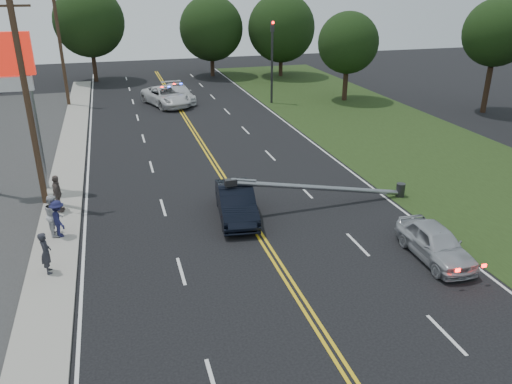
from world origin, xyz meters
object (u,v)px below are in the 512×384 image
object	(u,v)px
traffic_signal	(272,55)
bystander_d	(57,194)
utility_pole_far	(60,46)
bystander_a	(46,253)
emergency_a	(166,96)
fallen_streetlight	(330,188)
crashed_sedan	(236,203)
utility_pole_mid	(28,102)
bystander_c	(58,219)
waiting_sedan	(435,243)
pylon_sign	(0,76)
bystander_b	(54,215)
emergency_b	(178,93)

from	to	relation	value
traffic_signal	bystander_d	world-z (taller)	traffic_signal
utility_pole_far	bystander_a	bearing A→B (deg)	-88.55
emergency_a	bystander_d	size ratio (longest dim) A/B	3.24
fallen_streetlight	emergency_a	xyz separation A→B (m)	(-5.09, 23.65, -0.11)
crashed_sedan	fallen_streetlight	bearing A→B (deg)	7.41
utility_pole_mid	bystander_c	world-z (taller)	utility_pole_mid
traffic_signal	bystander_c	distance (m)	27.66
traffic_signal	fallen_streetlight	size ratio (longest dim) A/B	0.75
utility_pole_mid	waiting_sedan	bearing A→B (deg)	-32.75
traffic_signal	crashed_sedan	distance (m)	23.99
emergency_a	bystander_a	distance (m)	27.56
pylon_sign	bystander_d	distance (m)	6.32
bystander_c	crashed_sedan	bearing A→B (deg)	-110.95
utility_pole_mid	crashed_sedan	bearing A→B (deg)	-24.97
waiting_sedan	bystander_a	xyz separation A→B (m)	(-14.55, 2.97, 0.26)
bystander_a	bystander_d	bearing A→B (deg)	-9.27
utility_pole_far	fallen_streetlight	bearing A→B (deg)	-62.76
traffic_signal	utility_pole_far	distance (m)	17.97
pylon_sign	fallen_streetlight	xyz separation A→B (m)	(14.69, -6.00, -5.08)
bystander_b	fallen_streetlight	bearing A→B (deg)	-99.36
fallen_streetlight	emergency_b	distance (m)	25.02
pylon_sign	utility_pole_mid	size ratio (longest dim) A/B	0.80
fallen_streetlight	crashed_sedan	size ratio (longest dim) A/B	2.05
pylon_sign	traffic_signal	xyz separation A→B (m)	(18.80, 16.00, -1.79)
waiting_sedan	bystander_c	bearing A→B (deg)	159.57
crashed_sedan	waiting_sedan	size ratio (longest dim) A/B	1.14
utility_pole_far	waiting_sedan	bearing A→B (deg)	-64.36
utility_pole_far	bystander_a	distance (m)	29.16
traffic_signal	utility_pole_mid	size ratio (longest dim) A/B	0.70
utility_pole_mid	utility_pole_far	xyz separation A→B (m)	(0.00, 22.00, 0.00)
waiting_sedan	emergency_b	world-z (taller)	emergency_b
emergency_b	crashed_sedan	bearing A→B (deg)	-98.77
traffic_signal	utility_pole_far	xyz separation A→B (m)	(-17.50, 4.00, 0.88)
utility_pole_far	bystander_d	bearing A→B (deg)	-88.14
pylon_sign	bystander_a	size ratio (longest dim) A/B	4.87
bystander_b	bystander_c	world-z (taller)	bystander_b
utility_pole_mid	crashed_sedan	size ratio (longest dim) A/B	2.19
utility_pole_far	bystander_c	world-z (taller)	utility_pole_far
bystander_c	fallen_streetlight	bearing A→B (deg)	-110.49
utility_pole_far	crashed_sedan	world-z (taller)	utility_pole_far
utility_pole_far	bystander_c	bearing A→B (deg)	-87.87
utility_pole_far	emergency_a	size ratio (longest dim) A/B	1.71
utility_pole_far	emergency_b	size ratio (longest dim) A/B	1.87
bystander_a	utility_pole_far	bearing A→B (deg)	-7.53
pylon_sign	bystander_c	xyz separation A→B (m)	(2.27, -5.94, -5.06)
emergency_a	bystander_a	bearing A→B (deg)	-124.30
fallen_streetlight	bystander_a	size ratio (longest dim) A/B	5.70
bystander_a	bystander_b	xyz separation A→B (m)	(0.06, 3.16, 0.08)
utility_pole_far	bystander_d	distance (m)	23.66
pylon_sign	bystander_b	world-z (taller)	pylon_sign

